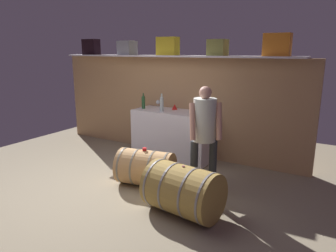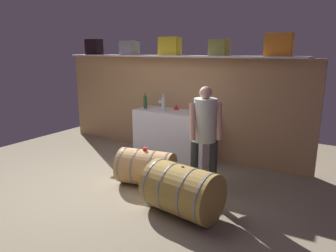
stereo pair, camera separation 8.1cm
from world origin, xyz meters
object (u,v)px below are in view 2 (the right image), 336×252
toolcase_orange (279,45)px  wine_bottle_green (145,102)px  work_cabinet (174,135)px  tasting_cup (145,149)px  red_funnel (176,107)px  toolcase_yellow (170,46)px  winemaker_pouring (205,128)px  toolcase_grey (129,48)px  wine_barrel_far (182,190)px  toolcase_black (94,47)px  toolcase_olive (219,47)px  wine_bottle_clear (163,103)px  wine_barrel_near (146,168)px  wine_glass (160,102)px

toolcase_orange → wine_bottle_green: (-2.41, -0.30, -1.07)m
work_cabinet → tasting_cup: bearing=-78.5°
red_funnel → toolcase_yellow: bearing=162.2°
toolcase_yellow → winemaker_pouring: bearing=-44.9°
work_cabinet → toolcase_grey: bearing=169.7°
wine_bottle_green → wine_barrel_far: bearing=-43.5°
toolcase_black → tasting_cup: (2.49, -1.54, -1.55)m
toolcase_grey → toolcase_olive: 2.00m
wine_bottle_clear → wine_barrel_near: wine_bottle_clear is taller
wine_bottle_clear → red_funnel: 0.33m
tasting_cup → winemaker_pouring: winemaker_pouring is taller
toolcase_orange → wine_bottle_clear: (-1.94, -0.36, -1.06)m
winemaker_pouring → wine_barrel_far: bearing=62.4°
wine_bottle_green → wine_barrel_near: bearing=-54.1°
toolcase_yellow → tasting_cup: toolcase_yellow is taller
toolcase_orange → wine_bottle_green: 2.65m
wine_bottle_clear → tasting_cup: (0.42, -1.18, -0.50)m
wine_bottle_clear → wine_barrel_far: (1.36, -1.67, -0.77)m
toolcase_grey → toolcase_orange: size_ratio=0.80×
toolcase_black → wine_barrel_far: 4.38m
toolcase_grey → wine_barrel_near: size_ratio=0.35×
work_cabinet → wine_bottle_clear: 0.66m
toolcase_olive → wine_barrel_near: size_ratio=0.34×
winemaker_pouring → work_cabinet: bearing=-75.6°
wine_bottle_clear → winemaker_pouring: winemaker_pouring is taller
wine_barrel_far → tasting_cup: 1.09m
toolcase_yellow → tasting_cup: (0.51, -1.54, -1.55)m
wine_glass → winemaker_pouring: 2.01m
work_cabinet → wine_barrel_far: (1.20, -1.81, -0.14)m
toolcase_black → red_funnel: 2.46m
toolcase_grey → toolcase_olive: size_ratio=1.05×
toolcase_grey → tasting_cup: toolcase_grey is taller
work_cabinet → tasting_cup: work_cabinet is taller
toolcase_grey → wine_bottle_green: size_ratio=1.07×
wine_glass → tasting_cup: (0.74, -1.55, -0.45)m
wine_barrel_near → tasting_cup: size_ratio=14.50×
wine_glass → work_cabinet: bearing=-25.9°
tasting_cup → wine_barrel_far: bearing=-27.5°
toolcase_yellow → wine_glass: size_ratio=2.80×
winemaker_pouring → toolcase_grey: bearing=-61.4°
wine_bottle_green → tasting_cup: size_ratio=4.74×
wine_bottle_clear → winemaker_pouring: (1.27, -0.86, -0.13)m
toolcase_yellow → red_funnel: (0.19, -0.06, -1.15)m
wine_bottle_clear → toolcase_orange: bearing=10.5°
wine_glass → red_funnel: 0.44m
toolcase_olive → red_funnel: bearing=-173.5°
toolcase_black → toolcase_grey: toolcase_black is taller
wine_bottle_green → red_funnel: bearing=22.1°
toolcase_black → tasting_cup: 3.31m
toolcase_yellow → toolcase_olive: (1.02, 0.00, -0.03)m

